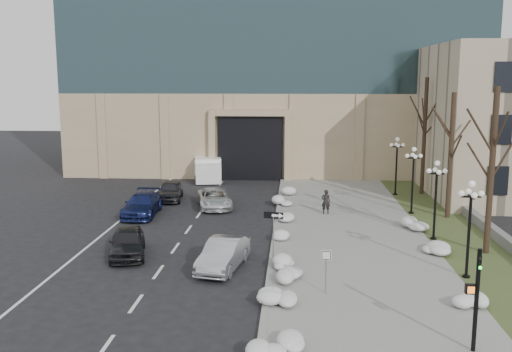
% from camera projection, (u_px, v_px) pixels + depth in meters
% --- Properties ---
extents(ground, '(160.00, 160.00, 0.00)m').
position_uv_depth(ground, '(289.00, 329.00, 21.66)').
color(ground, black).
rests_on(ground, ground).
extents(sidewalk, '(9.00, 40.00, 0.12)m').
position_uv_depth(sidewalk, '(348.00, 232.00, 35.18)').
color(sidewalk, gray).
rests_on(sidewalk, ground).
extents(curb, '(0.30, 40.00, 0.14)m').
position_uv_depth(curb, '(276.00, 230.00, 35.49)').
color(curb, gray).
rests_on(curb, ground).
extents(grass_strip, '(4.00, 40.00, 0.10)m').
position_uv_depth(grass_strip, '(456.00, 234.00, 34.75)').
color(grass_strip, '#3E4C26').
rests_on(grass_strip, ground).
extents(stone_wall, '(0.50, 30.00, 0.70)m').
position_uv_depth(stone_wall, '(479.00, 221.00, 36.53)').
color(stone_wall, gray).
rests_on(stone_wall, ground).
extents(car_a, '(2.85, 4.79, 1.53)m').
position_uv_depth(car_a, '(127.00, 242.00, 30.43)').
color(car_a, black).
rests_on(car_a, ground).
extents(car_b, '(2.40, 4.79, 1.51)m').
position_uv_depth(car_b, '(223.00, 254.00, 28.35)').
color(car_b, '#A5A7AD').
rests_on(car_b, ground).
extents(car_c, '(2.30, 5.32, 1.52)m').
position_uv_depth(car_c, '(142.00, 205.00, 39.49)').
color(car_c, navy).
rests_on(car_c, ground).
extents(car_d, '(3.35, 5.32, 1.37)m').
position_uv_depth(car_d, '(214.00, 199.00, 41.83)').
color(car_d, silver).
rests_on(car_d, ground).
extents(car_e, '(2.33, 4.68, 1.53)m').
position_uv_depth(car_e, '(170.00, 190.00, 44.46)').
color(car_e, '#2E2E33').
rests_on(car_e, ground).
extents(pedestrian, '(0.64, 0.43, 1.70)m').
position_uv_depth(pedestrian, '(326.00, 202.00, 39.45)').
color(pedestrian, black).
rests_on(pedestrian, sidewalk).
extents(box_truck, '(3.47, 7.11, 2.16)m').
position_uv_depth(box_truck, '(208.00, 168.00, 53.72)').
color(box_truck, white).
rests_on(box_truck, ground).
extents(one_way_sign, '(1.04, 0.39, 2.79)m').
position_uv_depth(one_way_sign, '(277.00, 222.00, 28.54)').
color(one_way_sign, slate).
rests_on(one_way_sign, ground).
extents(keep_sign, '(0.44, 0.08, 2.06)m').
position_uv_depth(keep_sign, '(326.00, 263.00, 24.71)').
color(keep_sign, slate).
rests_on(keep_sign, ground).
extents(traffic_signal, '(0.64, 0.85, 3.77)m').
position_uv_depth(traffic_signal, '(475.00, 303.00, 19.37)').
color(traffic_signal, black).
rests_on(traffic_signal, ground).
extents(snow_clump_a, '(1.10, 1.60, 0.36)m').
position_uv_depth(snow_clump_a, '(263.00, 348.00, 19.48)').
color(snow_clump_a, white).
rests_on(snow_clump_a, sidewalk).
extents(snow_clump_b, '(1.10, 1.60, 0.36)m').
position_uv_depth(snow_clump_b, '(279.00, 297.00, 24.01)').
color(snow_clump_b, white).
rests_on(snow_clump_b, sidewalk).
extents(snow_clump_c, '(1.10, 1.60, 0.36)m').
position_uv_depth(snow_clump_c, '(279.00, 265.00, 28.15)').
color(snow_clump_c, white).
rests_on(snow_clump_c, sidewalk).
extents(snow_clump_d, '(1.10, 1.60, 0.36)m').
position_uv_depth(snow_clump_d, '(285.00, 236.00, 33.28)').
color(snow_clump_d, white).
rests_on(snow_clump_d, sidewalk).
extents(snow_clump_e, '(1.10, 1.60, 0.36)m').
position_uv_depth(snow_clump_e, '(284.00, 218.00, 37.53)').
color(snow_clump_e, white).
rests_on(snow_clump_e, sidewalk).
extents(snow_clump_f, '(1.10, 1.60, 0.36)m').
position_uv_depth(snow_clump_f, '(282.00, 203.00, 42.23)').
color(snow_clump_f, white).
rests_on(snow_clump_f, sidewalk).
extents(snow_clump_g, '(1.10, 1.60, 0.36)m').
position_uv_depth(snow_clump_g, '(287.00, 192.00, 46.08)').
color(snow_clump_g, white).
rests_on(snow_clump_g, sidewalk).
extents(snow_clump_h, '(1.10, 1.60, 0.36)m').
position_uv_depth(snow_clump_h, '(468.00, 300.00, 23.65)').
color(snow_clump_h, white).
rests_on(snow_clump_h, sidewalk).
extents(snow_clump_i, '(1.10, 1.60, 0.36)m').
position_uv_depth(snow_clump_i, '(437.00, 251.00, 30.41)').
color(snow_clump_i, white).
rests_on(snow_clump_i, sidewalk).
extents(snow_clump_j, '(1.10, 1.60, 0.36)m').
position_uv_depth(snow_clump_j, '(414.00, 226.00, 35.46)').
color(snow_clump_j, white).
rests_on(snow_clump_j, sidewalk).
extents(snow_clump_k, '(1.10, 1.60, 0.36)m').
position_uv_depth(snow_clump_k, '(287.00, 339.00, 20.18)').
color(snow_clump_k, white).
rests_on(snow_clump_k, sidewalk).
extents(snow_clump_l, '(1.10, 1.60, 0.36)m').
position_uv_depth(snow_clump_l, '(286.00, 276.00, 26.62)').
color(snow_clump_l, white).
rests_on(snow_clump_l, sidewalk).
extents(lamppost_a, '(1.18, 1.18, 4.76)m').
position_uv_depth(lamppost_a, '(470.00, 216.00, 26.49)').
color(lamppost_a, black).
rests_on(lamppost_a, ground).
extents(lamppost_b, '(1.18, 1.18, 4.76)m').
position_uv_depth(lamppost_b, '(436.00, 189.00, 32.88)').
color(lamppost_b, black).
rests_on(lamppost_b, ground).
extents(lamppost_c, '(1.18, 1.18, 4.76)m').
position_uv_depth(lamppost_c, '(413.00, 171.00, 39.27)').
color(lamppost_c, black).
rests_on(lamppost_c, ground).
extents(lamppost_d, '(1.18, 1.18, 4.76)m').
position_uv_depth(lamppost_d, '(397.00, 158.00, 45.66)').
color(lamppost_d, black).
rests_on(lamppost_d, ground).
extents(tree_near, '(3.20, 3.20, 9.00)m').
position_uv_depth(tree_near, '(493.00, 147.00, 29.80)').
color(tree_near, black).
rests_on(tree_near, ground).
extents(tree_mid, '(3.20, 3.20, 8.50)m').
position_uv_depth(tree_mid, '(452.00, 138.00, 37.72)').
color(tree_mid, black).
rests_on(tree_mid, ground).
extents(tree_far, '(3.20, 3.20, 9.50)m').
position_uv_depth(tree_far, '(425.00, 120.00, 45.48)').
color(tree_far, black).
rests_on(tree_far, ground).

